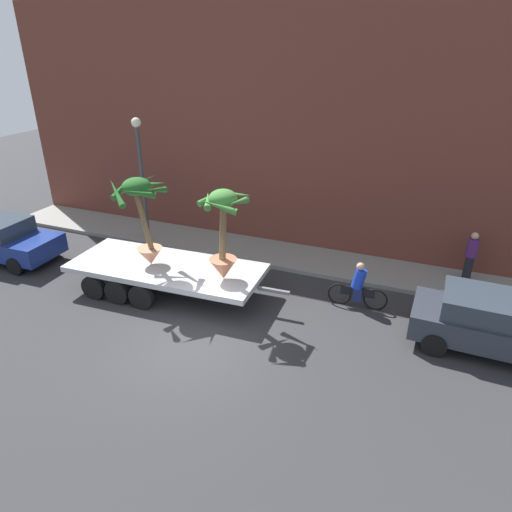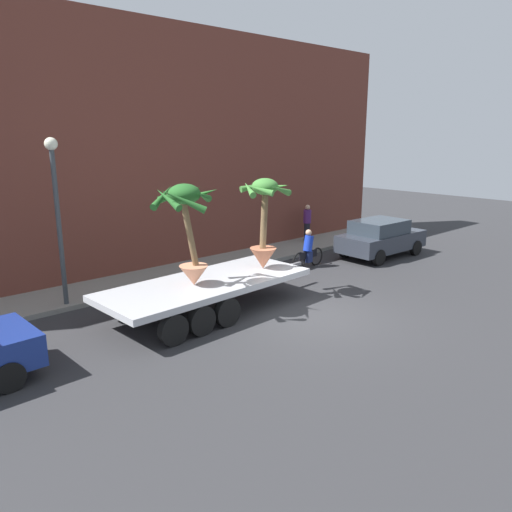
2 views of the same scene
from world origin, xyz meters
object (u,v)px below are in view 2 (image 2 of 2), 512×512
Objects in this scene: potted_palm_rear at (264,220)px; cyclist at (308,251)px; pedestrian_near_gate at (307,222)px; street_lamp at (56,201)px; flatbed_trailer at (200,289)px; parked_car at (381,237)px; potted_palm_middle at (187,224)px.

potted_palm_rear reaches higher than cyclist.
potted_palm_rear is 1.64× the size of pedestrian_near_gate.
potted_palm_rear is at bearing -157.75° from cyclist.
street_lamp reaches higher than cyclist.
street_lamp is (-2.63, 3.14, 2.45)m from flatbed_trailer.
potted_palm_rear reaches higher than flatbed_trailer.
street_lamp is at bearing -174.09° from pedestrian_near_gate.
cyclist is at bearing 22.25° from potted_palm_rear.
potted_palm_rear is 0.58× the size of street_lamp.
street_lamp is (-5.02, 3.24, 0.73)m from potted_palm_rear.
street_lamp is (-11.95, -1.24, 2.19)m from pedestrian_near_gate.
parked_car is 12.88m from street_lamp.
flatbed_trailer is 2.59× the size of potted_palm_middle.
street_lamp reaches higher than potted_palm_middle.
pedestrian_near_gate is (9.31, 4.38, 0.27)m from flatbed_trailer.
parked_car is (7.38, 0.71, -1.68)m from potted_palm_rear.
flatbed_trailer is at bearing -154.81° from pedestrian_near_gate.
potted_palm_rear is at bearing -2.21° from flatbed_trailer.
pedestrian_near_gate is at bearing 5.91° from street_lamp.
parked_car is at bearing 3.62° from flatbed_trailer.
potted_palm_rear is at bearing -147.12° from pedestrian_near_gate.
potted_palm_middle is 1.54× the size of cyclist.
flatbed_trailer is 10.30m from pedestrian_near_gate.
potted_palm_middle is 10.81m from pedestrian_near_gate.
potted_palm_rear reaches higher than parked_car.
potted_palm_middle is 3.95m from street_lamp.
street_lamp is at bearing 169.11° from cyclist.
street_lamp is (-2.24, 3.22, 0.51)m from potted_palm_middle.
pedestrian_near_gate is at bearing 96.90° from parked_car.
pedestrian_near_gate is 0.35× the size of street_lamp.
flatbed_trailer is 9.79m from parked_car.
cyclist is 9.32m from street_lamp.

